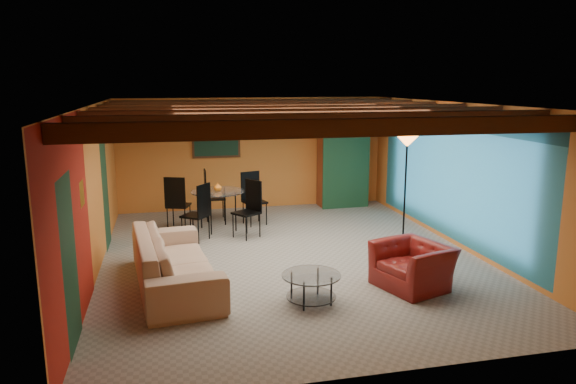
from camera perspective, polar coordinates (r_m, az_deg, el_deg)
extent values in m
cube|color=gray|center=(9.61, 0.27, -6.97)|extent=(6.50, 8.00, 0.01)
cube|color=silver|center=(9.11, 0.29, 9.34)|extent=(6.50, 8.00, 0.01)
cube|color=orange|center=(13.14, -3.72, 4.13)|extent=(6.50, 0.02, 2.70)
cube|color=maroon|center=(9.10, -20.07, 0.06)|extent=(0.02, 8.00, 2.70)
cube|color=teal|center=(10.48, 17.85, 1.66)|extent=(0.02, 8.00, 2.70)
imported|color=tan|center=(8.36, -11.99, -7.19)|extent=(1.38, 2.88, 0.81)
imported|color=maroon|center=(8.38, 13.15, -7.68)|extent=(1.20, 1.28, 0.68)
cube|color=brown|center=(13.43, 5.82, 2.83)|extent=(1.18, 0.61, 2.04)
cube|color=black|center=(12.95, -7.66, 5.28)|extent=(1.05, 0.03, 0.65)
imported|color=#26661E|center=(13.29, 5.93, 8.17)|extent=(0.49, 0.45, 0.46)
imported|color=orange|center=(11.18, -7.56, 2.18)|extent=(0.23, 0.23, 0.18)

